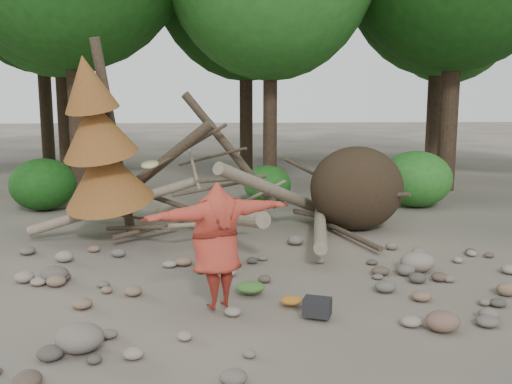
{
  "coord_description": "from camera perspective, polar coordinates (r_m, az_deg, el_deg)",
  "views": [
    {
      "loc": [
        -0.66,
        -8.75,
        3.13
      ],
      "look_at": [
        0.03,
        1.5,
        1.4
      ],
      "focal_mm": 40.0,
      "sensor_mm": 36.0,
      "label": 1
    }
  ],
  "objects": [
    {
      "name": "boulder_mid_right",
      "position": [
        10.75,
        15.85,
        -6.72
      ],
      "size": [
        0.62,
        0.55,
        0.37
      ],
      "primitive_type": "ellipsoid",
      "color": "gray",
      "rests_on": "ground"
    },
    {
      "name": "cloth_orange",
      "position": [
        8.71,
        3.6,
        -11.08
      ],
      "size": [
        0.34,
        0.27,
        0.12
      ],
      "primitive_type": "ellipsoid",
      "color": "#A8661C",
      "rests_on": "ground"
    },
    {
      "name": "boulder_front_left",
      "position": [
        7.59,
        -17.22,
        -13.76
      ],
      "size": [
        0.6,
        0.54,
        0.36
      ],
      "primitive_type": "ellipsoid",
      "color": "#6D645B",
      "rests_on": "ground"
    },
    {
      "name": "deadfall_pile",
      "position": [
        13.44,
        7.68,
        0.14
      ],
      "size": [
        8.55,
        5.24,
        3.3
      ],
      "color": "#332619",
      "rests_on": "ground"
    },
    {
      "name": "boulder_front_right",
      "position": [
        8.25,
        18.17,
        -12.18
      ],
      "size": [
        0.46,
        0.42,
        0.28
      ],
      "primitive_type": "ellipsoid",
      "color": "brown",
      "rests_on": "ground"
    },
    {
      "name": "cloth_green",
      "position": [
        9.18,
        -0.58,
        -9.79
      ],
      "size": [
        0.47,
        0.39,
        0.18
      ],
      "primitive_type": "ellipsoid",
      "color": "#396829",
      "rests_on": "ground"
    },
    {
      "name": "dead_conifer",
      "position": [
        12.41,
        -15.33,
        4.51
      ],
      "size": [
        2.06,
        2.16,
        4.35
      ],
      "color": "#4C3F30",
      "rests_on": "ground"
    },
    {
      "name": "bush_right",
      "position": [
        16.9,
        15.74,
        1.27
      ],
      "size": [
        2.0,
        2.0,
        1.6
      ],
      "primitive_type": "ellipsoid",
      "color": "#2B7725",
      "rests_on": "ground"
    },
    {
      "name": "backpack",
      "position": [
        8.29,
        6.13,
        -11.74
      ],
      "size": [
        0.45,
        0.38,
        0.26
      ],
      "primitive_type": "cube",
      "rotation": [
        0.0,
        0.0,
        -0.38
      ],
      "color": "black",
      "rests_on": "ground"
    },
    {
      "name": "bush_left",
      "position": [
        16.84,
        -20.54,
        0.72
      ],
      "size": [
        1.8,
        1.8,
        1.44
      ],
      "primitive_type": "ellipsoid",
      "color": "#194F15",
      "rests_on": "ground"
    },
    {
      "name": "ground",
      "position": [
        9.31,
        0.42,
        -10.07
      ],
      "size": [
        120.0,
        120.0,
        0.0
      ],
      "primitive_type": "plane",
      "color": "#514C44",
      "rests_on": "ground"
    },
    {
      "name": "frisbee_thrower",
      "position": [
        8.26,
        -3.97,
        -5.34
      ],
      "size": [
        2.33,
        1.53,
        2.14
      ],
      "color": "#AA3526",
      "rests_on": "ground"
    },
    {
      "name": "bush_mid",
      "position": [
        16.81,
        1.15,
        0.76
      ],
      "size": [
        1.4,
        1.4,
        1.12
      ],
      "primitive_type": "ellipsoid",
      "color": "#22641D",
      "rests_on": "ground"
    },
    {
      "name": "boulder_mid_left",
      "position": [
        10.37,
        -19.53,
        -7.74
      ],
      "size": [
        0.48,
        0.43,
        0.29
      ],
      "primitive_type": "ellipsoid",
      "color": "#59504B",
      "rests_on": "ground"
    }
  ]
}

